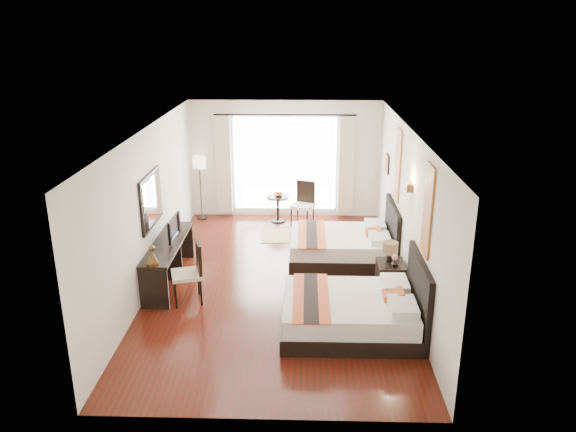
{
  "coord_description": "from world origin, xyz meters",
  "views": [
    {
      "loc": [
        0.46,
        -9.28,
        4.5
      ],
      "look_at": [
        0.17,
        0.47,
        1.12
      ],
      "focal_mm": 35.0,
      "sensor_mm": 36.0,
      "label": 1
    }
  ],
  "objects_px": {
    "bed_near": "(355,312)",
    "fruit_bowl": "(279,195)",
    "window_chair": "(303,212)",
    "side_table": "(278,209)",
    "vase": "(394,266)",
    "desk_chair": "(189,284)",
    "floor_lamp": "(199,167)",
    "nightstand": "(390,278)",
    "console_desk": "(169,261)",
    "television": "(170,227)",
    "table_lamp": "(390,249)",
    "bed_far": "(345,245)"
  },
  "relations": [
    {
      "from": "fruit_bowl",
      "to": "vase",
      "type": "bearing_deg",
      "value": -60.25
    },
    {
      "from": "table_lamp",
      "to": "television",
      "type": "xyz_separation_m",
      "value": [
        -3.93,
        0.52,
        0.17
      ]
    },
    {
      "from": "bed_near",
      "to": "window_chair",
      "type": "xyz_separation_m",
      "value": [
        -0.82,
        4.73,
        0.0
      ]
    },
    {
      "from": "vase",
      "to": "floor_lamp",
      "type": "relative_size",
      "value": 0.08
    },
    {
      "from": "table_lamp",
      "to": "floor_lamp",
      "type": "xyz_separation_m",
      "value": [
        -3.96,
        3.75,
        0.5
      ]
    },
    {
      "from": "side_table",
      "to": "vase",
      "type": "bearing_deg",
      "value": -60.2
    },
    {
      "from": "nightstand",
      "to": "side_table",
      "type": "relative_size",
      "value": 0.91
    },
    {
      "from": "fruit_bowl",
      "to": "floor_lamp",
      "type": "bearing_deg",
      "value": 174.46
    },
    {
      "from": "vase",
      "to": "fruit_bowl",
      "type": "relative_size",
      "value": 0.58
    },
    {
      "from": "bed_far",
      "to": "television",
      "type": "bearing_deg",
      "value": -165.05
    },
    {
      "from": "console_desk",
      "to": "television",
      "type": "bearing_deg",
      "value": 84.45
    },
    {
      "from": "bed_far",
      "to": "window_chair",
      "type": "height_order",
      "value": "bed_far"
    },
    {
      "from": "console_desk",
      "to": "floor_lamp",
      "type": "distance_m",
      "value": 3.55
    },
    {
      "from": "console_desk",
      "to": "side_table",
      "type": "xyz_separation_m",
      "value": [
        1.84,
        3.28,
        -0.06
      ]
    },
    {
      "from": "window_chair",
      "to": "side_table",
      "type": "bearing_deg",
      "value": -88.17
    },
    {
      "from": "bed_near",
      "to": "television",
      "type": "relative_size",
      "value": 2.95
    },
    {
      "from": "vase",
      "to": "floor_lamp",
      "type": "height_order",
      "value": "floor_lamp"
    },
    {
      "from": "nightstand",
      "to": "side_table",
      "type": "xyz_separation_m",
      "value": [
        -2.13,
        3.64,
        0.04
      ]
    },
    {
      "from": "desk_chair",
      "to": "side_table",
      "type": "height_order",
      "value": "desk_chair"
    },
    {
      "from": "bed_far",
      "to": "desk_chair",
      "type": "height_order",
      "value": "bed_far"
    },
    {
      "from": "vase",
      "to": "bed_near",
      "type": "bearing_deg",
      "value": -123.41
    },
    {
      "from": "vase",
      "to": "window_chair",
      "type": "height_order",
      "value": "window_chair"
    },
    {
      "from": "floor_lamp",
      "to": "bed_far",
      "type": "bearing_deg",
      "value": -35.76
    },
    {
      "from": "desk_chair",
      "to": "floor_lamp",
      "type": "distance_m",
      "value": 4.36
    },
    {
      "from": "desk_chair",
      "to": "window_chair",
      "type": "xyz_separation_m",
      "value": [
        1.91,
        3.86,
        -0.01
      ]
    },
    {
      "from": "floor_lamp",
      "to": "side_table",
      "type": "xyz_separation_m",
      "value": [
        1.85,
        -0.15,
        -0.97
      ]
    },
    {
      "from": "table_lamp",
      "to": "side_table",
      "type": "distance_m",
      "value": 4.19
    },
    {
      "from": "bed_near",
      "to": "table_lamp",
      "type": "distance_m",
      "value": 1.59
    },
    {
      "from": "bed_near",
      "to": "fruit_bowl",
      "type": "relative_size",
      "value": 10.11
    },
    {
      "from": "side_table",
      "to": "desk_chair",
      "type": "bearing_deg",
      "value": -107.96
    },
    {
      "from": "bed_far",
      "to": "window_chair",
      "type": "xyz_separation_m",
      "value": [
        -0.84,
        2.0,
        0.01
      ]
    },
    {
      "from": "vase",
      "to": "console_desk",
      "type": "height_order",
      "value": "console_desk"
    },
    {
      "from": "bed_near",
      "to": "side_table",
      "type": "distance_m",
      "value": 5.13
    },
    {
      "from": "bed_far",
      "to": "table_lamp",
      "type": "distance_m",
      "value": 1.62
    },
    {
      "from": "bed_far",
      "to": "floor_lamp",
      "type": "relative_size",
      "value": 1.34
    },
    {
      "from": "bed_far",
      "to": "vase",
      "type": "bearing_deg",
      "value": -65.0
    },
    {
      "from": "television",
      "to": "window_chair",
      "type": "relative_size",
      "value": 0.7
    },
    {
      "from": "bed_near",
      "to": "console_desk",
      "type": "relative_size",
      "value": 0.96
    },
    {
      "from": "floor_lamp",
      "to": "side_table",
      "type": "bearing_deg",
      "value": -4.8
    },
    {
      "from": "floor_lamp",
      "to": "bed_near",
      "type": "bearing_deg",
      "value": -57.42
    },
    {
      "from": "bed_near",
      "to": "desk_chair",
      "type": "xyz_separation_m",
      "value": [
        -2.73,
        0.87,
        0.02
      ]
    },
    {
      "from": "window_chair",
      "to": "bed_near",
      "type": "bearing_deg",
      "value": 30.87
    },
    {
      "from": "fruit_bowl",
      "to": "bed_near",
      "type": "bearing_deg",
      "value": -74.21
    },
    {
      "from": "television",
      "to": "fruit_bowl",
      "type": "distance_m",
      "value": 3.57
    },
    {
      "from": "bed_near",
      "to": "bed_far",
      "type": "distance_m",
      "value": 2.73
    },
    {
      "from": "fruit_bowl",
      "to": "window_chair",
      "type": "bearing_deg",
      "value": -17.5
    },
    {
      "from": "side_table",
      "to": "fruit_bowl",
      "type": "xyz_separation_m",
      "value": [
        0.02,
        -0.03,
        0.34
      ]
    },
    {
      "from": "television",
      "to": "fruit_bowl",
      "type": "height_order",
      "value": "television"
    },
    {
      "from": "nightstand",
      "to": "console_desk",
      "type": "relative_size",
      "value": 0.26
    },
    {
      "from": "console_desk",
      "to": "desk_chair",
      "type": "relative_size",
      "value": 2.07
    }
  ]
}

